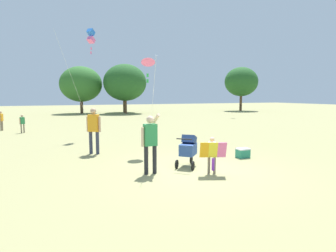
# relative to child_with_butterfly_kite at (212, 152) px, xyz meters

# --- Properties ---
(ground_plane) EXTENTS (120.00, 120.00, 0.00)m
(ground_plane) POSITION_rel_child_with_butterfly_kite_xyz_m (-0.25, 0.54, -0.65)
(ground_plane) COLOR #938E5B
(treeline_distant) EXTENTS (42.59, 7.31, 6.30)m
(treeline_distant) POSITION_rel_child_with_butterfly_kite_xyz_m (4.92, 28.65, 3.09)
(treeline_distant) COLOR brown
(treeline_distant) RESTS_ON ground
(child_with_butterfly_kite) EXTENTS (0.76, 0.48, 1.08)m
(child_with_butterfly_kite) POSITION_rel_child_with_butterfly_kite_xyz_m (0.00, 0.00, 0.00)
(child_with_butterfly_kite) COLOR #7F705B
(child_with_butterfly_kite) RESTS_ON ground
(person_adult_flyer) EXTENTS (0.55, 0.52, 1.77)m
(person_adult_flyer) POSITION_rel_child_with_butterfly_kite_xyz_m (-1.66, 0.69, 0.37)
(person_adult_flyer) COLOR #232328
(person_adult_flyer) RESTS_ON ground
(stroller) EXTENTS (0.94, 1.00, 1.03)m
(stroller) POSITION_rel_child_with_butterfly_kite_xyz_m (-0.25, 1.04, -0.04)
(stroller) COLOR black
(stroller) RESTS_ON ground
(kite_adult_black) EXTENTS (1.05, 3.16, 3.73)m
(kite_adult_black) POSITION_rel_child_with_butterfly_kite_xyz_m (-0.71, 3.64, 2.87)
(kite_adult_black) COLOR pink
(kite_adult_black) RESTS_ON ground
(kite_orange_delta) EXTENTS (2.13, 2.30, 5.78)m
(kite_orange_delta) POSITION_rel_child_with_butterfly_kite_xyz_m (-2.16, 8.79, 4.72)
(kite_orange_delta) COLOR blue
(kite_orange_delta) RESTS_ON ground
(person_red_shirt) EXTENTS (0.23, 0.40, 1.27)m
(person_red_shirt) POSITION_rel_child_with_butterfly_kite_xyz_m (-7.25, 13.87, 0.10)
(person_red_shirt) COLOR #7F705B
(person_red_shirt) RESTS_ON ground
(person_sitting_far) EXTENTS (0.50, 0.41, 1.79)m
(person_sitting_far) POSITION_rel_child_with_butterfly_kite_xyz_m (-2.77, 4.16, 0.41)
(person_sitting_far) COLOR #33384C
(person_sitting_far) RESTS_ON ground
(person_couple_left) EXTENTS (0.29, 0.27, 1.12)m
(person_couple_left) POSITION_rel_child_with_butterfly_kite_xyz_m (-5.90, 12.11, 0.01)
(person_couple_left) COLOR #7F705B
(person_couple_left) RESTS_ON ground
(cooler_box) EXTENTS (0.45, 0.33, 0.35)m
(cooler_box) POSITION_rel_child_with_butterfly_kite_xyz_m (2.17, 1.40, -0.47)
(cooler_box) COLOR #288466
(cooler_box) RESTS_ON ground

